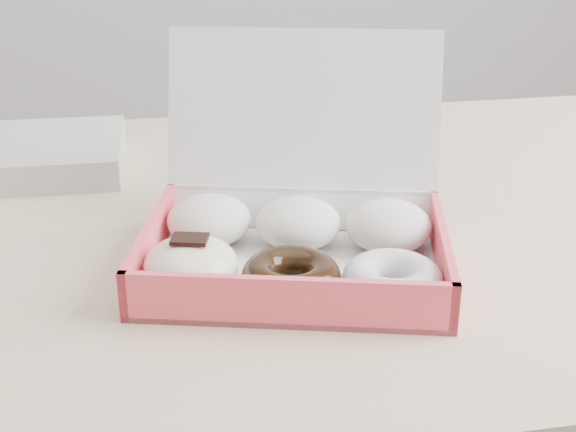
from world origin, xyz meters
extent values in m
cube|color=tan|center=(0.00, 0.00, 0.73)|extent=(1.20, 0.80, 0.04)
cylinder|color=tan|center=(0.55, 0.35, 0.35)|extent=(0.05, 0.05, 0.71)
cube|color=white|center=(-0.02, -0.14, 0.75)|extent=(0.33, 0.28, 0.01)
cube|color=#FF4B5C|center=(-0.05, -0.24, 0.77)|extent=(0.28, 0.08, 0.05)
cube|color=white|center=(0.00, -0.04, 0.77)|extent=(0.28, 0.08, 0.05)
cube|color=#FF4B5C|center=(-0.16, -0.10, 0.77)|extent=(0.06, 0.20, 0.05)
cube|color=#FF4B5C|center=(0.11, -0.17, 0.77)|extent=(0.06, 0.20, 0.05)
cube|color=white|center=(0.01, -0.02, 0.85)|extent=(0.30, 0.15, 0.20)
ellipsoid|color=silver|center=(-0.10, -0.07, 0.78)|extent=(0.11, 0.11, 0.05)
ellipsoid|color=silver|center=(-0.01, -0.09, 0.78)|extent=(0.11, 0.11, 0.05)
ellipsoid|color=silver|center=(0.08, -0.11, 0.78)|extent=(0.11, 0.11, 0.05)
ellipsoid|color=beige|center=(-0.12, -0.16, 0.78)|extent=(0.11, 0.11, 0.05)
cube|color=black|center=(-0.12, -0.16, 0.81)|extent=(0.04, 0.03, 0.00)
torus|color=black|center=(-0.04, -0.19, 0.77)|extent=(0.11, 0.11, 0.03)
torus|color=silver|center=(0.05, -0.21, 0.77)|extent=(0.11, 0.11, 0.03)
cube|color=silver|center=(-0.31, 0.20, 0.77)|extent=(0.25, 0.20, 0.04)
camera|label=1|loc=(-0.16, -0.81, 1.11)|focal=50.00mm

